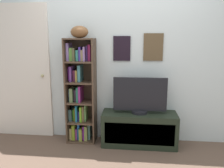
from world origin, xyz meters
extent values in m
cube|color=silver|center=(0.00, 1.13, 1.19)|extent=(4.80, 0.06, 2.39)
cube|color=black|center=(-0.04, 1.09, 1.35)|extent=(0.24, 0.02, 0.34)
cube|color=gray|center=(-0.04, 1.09, 1.35)|extent=(0.19, 0.01, 0.29)
cube|color=brown|center=(0.40, 1.09, 1.37)|extent=(0.27, 0.02, 0.38)
cube|color=slate|center=(0.40, 1.09, 1.37)|extent=(0.22, 0.01, 0.33)
cube|color=#4D392A|center=(-0.80, 0.96, 0.75)|extent=(0.02, 0.29, 1.49)
cube|color=#4D392A|center=(-0.41, 0.96, 0.75)|extent=(0.02, 0.29, 1.49)
cube|color=#4D392A|center=(-0.61, 1.10, 0.75)|extent=(0.41, 0.01, 1.49)
cube|color=#4D392A|center=(-0.61, 0.96, 0.01)|extent=(0.37, 0.28, 0.02)
cube|color=#4D392A|center=(-0.61, 0.96, 0.30)|extent=(0.37, 0.28, 0.02)
cube|color=#4D392A|center=(-0.61, 0.96, 0.59)|extent=(0.37, 0.28, 0.02)
cube|color=#4D392A|center=(-0.61, 0.96, 0.88)|extent=(0.37, 0.28, 0.02)
cube|color=#4D392A|center=(-0.61, 0.96, 1.17)|extent=(0.37, 0.28, 0.02)
cube|color=#4D392A|center=(-0.61, 0.96, 1.48)|extent=(0.37, 0.28, 0.02)
cube|color=tan|center=(-0.77, 0.99, 0.11)|extent=(0.03, 0.20, 0.18)
cube|color=olive|center=(-0.73, 0.99, 0.14)|extent=(0.04, 0.20, 0.23)
cube|color=#913A8D|center=(-0.69, 0.99, 0.10)|extent=(0.02, 0.19, 0.17)
cube|color=#225FB2|center=(-0.65, 1.00, 0.14)|extent=(0.03, 0.19, 0.24)
cube|color=olive|center=(-0.61, 0.97, 0.11)|extent=(0.04, 0.23, 0.18)
cube|color=purple|center=(-0.58, 0.99, 0.12)|extent=(0.02, 0.19, 0.21)
cube|color=olive|center=(-0.54, 0.99, 0.13)|extent=(0.04, 0.21, 0.22)
cube|color=#619691|center=(-0.50, 1.01, 0.14)|extent=(0.03, 0.16, 0.23)
cube|color=#314B4C|center=(-0.76, 0.99, 0.40)|extent=(0.04, 0.20, 0.17)
cube|color=#3A9119|center=(-0.72, 1.01, 0.39)|extent=(0.02, 0.16, 0.16)
cube|color=brown|center=(-0.70, 1.00, 0.41)|extent=(0.02, 0.19, 0.20)
cube|color=#186486|center=(-0.67, 0.98, 0.43)|extent=(0.03, 0.22, 0.24)
cube|color=navy|center=(-0.64, 0.99, 0.39)|extent=(0.03, 0.20, 0.15)
cube|color=#6BA620|center=(-0.60, 0.98, 0.42)|extent=(0.03, 0.22, 0.23)
cube|color=brown|center=(-0.57, 0.99, 0.43)|extent=(0.03, 0.21, 0.23)
cube|color=#79BE67|center=(-0.55, 1.00, 0.44)|extent=(0.02, 0.18, 0.25)
cube|color=#3F4967|center=(-0.77, 1.01, 0.69)|extent=(0.02, 0.17, 0.17)
cube|color=#60754A|center=(-0.73, 0.97, 0.70)|extent=(0.04, 0.23, 0.20)
cube|color=#4C2F4C|center=(-0.69, 1.01, 0.69)|extent=(0.04, 0.17, 0.17)
cube|color=#1E5F48|center=(-0.64, 0.98, 0.71)|extent=(0.03, 0.22, 0.21)
cube|color=#832570|center=(-0.61, 0.98, 0.72)|extent=(0.03, 0.23, 0.23)
cube|color=#6F1A87|center=(-0.77, 1.02, 1.00)|extent=(0.03, 0.15, 0.21)
cube|color=#6E3E92|center=(-0.74, 0.99, 1.00)|extent=(0.03, 0.20, 0.21)
cube|color=#632346|center=(-0.70, 1.01, 0.97)|extent=(0.04, 0.16, 0.16)
cube|color=olive|center=(-0.66, 0.99, 0.97)|extent=(0.03, 0.20, 0.16)
cube|color=teal|center=(-0.62, 0.99, 1.01)|extent=(0.04, 0.19, 0.23)
cube|color=#997BC3|center=(-0.77, 0.99, 1.31)|extent=(0.03, 0.20, 0.24)
cube|color=#659F3F|center=(-0.73, 1.00, 1.27)|extent=(0.04, 0.19, 0.18)
cube|color=#4E4D32|center=(-0.68, 0.98, 1.27)|extent=(0.03, 0.21, 0.18)
cube|color=teal|center=(-0.64, 1.00, 1.26)|extent=(0.03, 0.17, 0.15)
cube|color=#573EBB|center=(-0.61, 1.01, 1.28)|extent=(0.03, 0.17, 0.19)
cube|color=tan|center=(-0.57, 1.00, 1.26)|extent=(0.04, 0.18, 0.15)
cube|color=#8F6FAB|center=(-0.53, 0.98, 1.28)|extent=(0.03, 0.22, 0.19)
cube|color=#462B71|center=(-0.51, 1.01, 1.29)|extent=(0.02, 0.16, 0.21)
cube|color=#972156|center=(-0.47, 1.01, 1.30)|extent=(0.03, 0.17, 0.22)
ellipsoid|color=brown|center=(-0.61, 0.96, 1.58)|extent=(0.30, 0.23, 0.16)
cube|color=black|center=(0.23, 0.91, 0.23)|extent=(1.04, 0.37, 0.47)
cube|color=black|center=(0.23, 0.73, 0.23)|extent=(0.93, 0.01, 0.30)
cylinder|color=black|center=(0.23, 0.91, 0.49)|extent=(0.22, 0.22, 0.04)
cube|color=black|center=(0.23, 0.91, 0.74)|extent=(0.73, 0.04, 0.46)
cube|color=silver|center=(0.23, 0.90, 0.74)|extent=(0.69, 0.01, 0.42)
cube|color=silver|center=(-1.54, 1.08, 0.99)|extent=(0.88, 0.04, 1.98)
cube|color=beige|center=(-1.54, 1.06, 1.39)|extent=(0.56, 0.01, 0.71)
cube|color=beige|center=(-1.54, 1.06, 0.56)|extent=(0.56, 0.01, 0.71)
sphere|color=tan|center=(-1.20, 1.03, 0.95)|extent=(0.04, 0.04, 0.04)
camera|label=1|loc=(0.16, -2.06, 1.48)|focal=35.57mm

